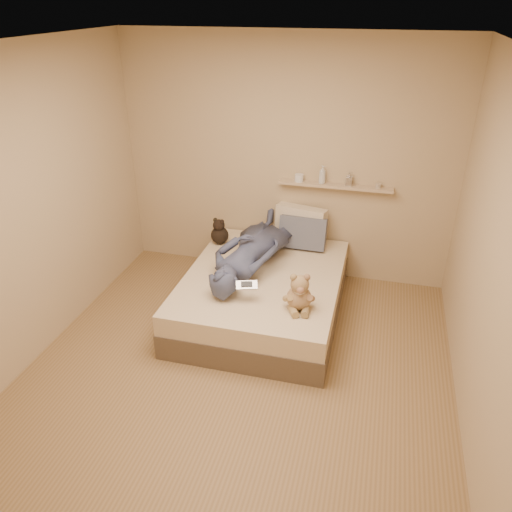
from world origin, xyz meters
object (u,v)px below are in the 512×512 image
(pillow_cream, at_px, (301,225))
(pillow_grey, at_px, (303,233))
(game_console, at_px, (247,285))
(wall_shelf, at_px, (335,186))
(bed, at_px, (263,294))
(person, at_px, (253,248))
(dark_plush, at_px, (219,233))
(teddy_bear, at_px, (299,295))

(pillow_cream, relative_size, pillow_grey, 1.10)
(game_console, xyz_separation_m, wall_shelf, (0.58, 1.40, 0.48))
(bed, distance_m, game_console, 0.63)
(bed, xyz_separation_m, person, (-0.15, 0.17, 0.41))
(pillow_cream, distance_m, pillow_grey, 0.15)
(game_console, xyz_separation_m, pillow_cream, (0.25, 1.33, 0.03))
(dark_plush, bearing_deg, bed, -41.29)
(game_console, xyz_separation_m, teddy_bear, (0.47, -0.01, -0.02))
(dark_plush, distance_m, wall_shelf, 1.34)
(bed, height_order, person, person)
(person, bearing_deg, pillow_cream, -109.24)
(bed, xyz_separation_m, dark_plush, (-0.63, 0.55, 0.35))
(bed, bearing_deg, dark_plush, 138.71)
(bed, bearing_deg, game_console, -93.33)
(pillow_cream, distance_m, person, 0.76)
(bed, xyz_separation_m, pillow_grey, (0.26, 0.69, 0.40))
(teddy_bear, distance_m, person, 0.90)
(dark_plush, distance_m, pillow_grey, 0.90)
(teddy_bear, bearing_deg, wall_shelf, 85.71)
(pillow_grey, bearing_deg, bed, -110.97)
(pillow_grey, xyz_separation_m, person, (-0.41, -0.52, 0.02))
(dark_plush, bearing_deg, pillow_grey, 8.79)
(game_console, distance_m, person, 0.67)
(teddy_bear, distance_m, pillow_cream, 1.36)
(dark_plush, relative_size, pillow_grey, 0.60)
(bed, distance_m, teddy_bear, 0.77)
(teddy_bear, relative_size, wall_shelf, 0.30)
(pillow_grey, height_order, person, person)
(dark_plush, distance_m, person, 0.62)
(game_console, relative_size, wall_shelf, 0.17)
(bed, height_order, teddy_bear, teddy_bear)
(game_console, relative_size, dark_plush, 0.69)
(dark_plush, bearing_deg, pillow_cream, 18.20)
(teddy_bear, relative_size, pillow_cream, 0.65)
(dark_plush, bearing_deg, teddy_bear, -44.61)
(teddy_bear, bearing_deg, dark_plush, 135.39)
(teddy_bear, xyz_separation_m, pillow_cream, (-0.23, 1.34, 0.05))
(bed, bearing_deg, person, 131.57)
(game_console, relative_size, teddy_bear, 0.57)
(pillow_cream, xyz_separation_m, pillow_grey, (0.05, -0.14, -0.03))
(pillow_cream, bearing_deg, person, -118.89)
(pillow_grey, height_order, wall_shelf, wall_shelf)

